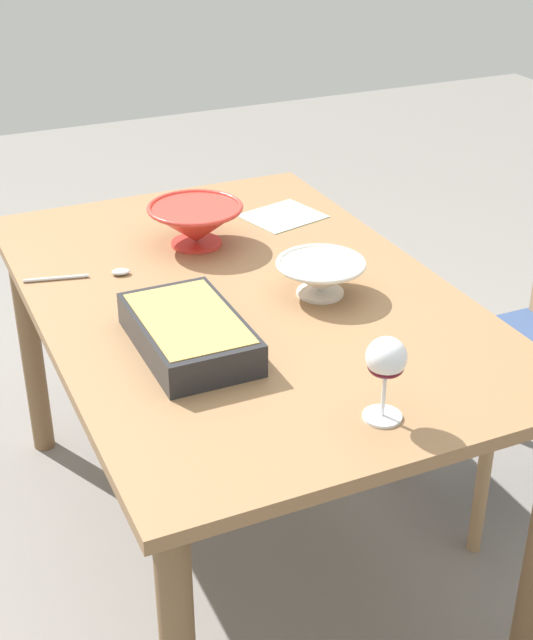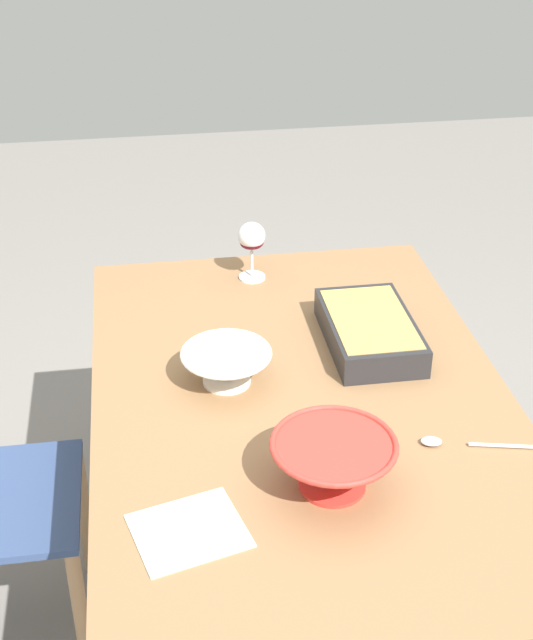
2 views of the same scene
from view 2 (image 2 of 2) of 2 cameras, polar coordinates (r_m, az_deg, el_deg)
The scene contains 8 objects.
ground_plane at distance 2.52m, azimuth 1.93°, elevation -18.79°, with size 8.00×8.00×0.00m, color gray.
dining_table at distance 2.07m, azimuth 2.24°, elevation -7.07°, with size 1.42×0.93×0.75m.
wine_glass at distance 2.44m, azimuth -0.95°, elevation 5.11°, with size 0.07×0.07×0.17m.
casserole_dish at distance 2.19m, azimuth 6.55°, elevation -0.60°, with size 0.34×0.20×0.07m.
mixing_bowl at distance 2.03m, azimuth -2.56°, elevation -2.85°, with size 0.21×0.21×0.08m.
small_bowl at distance 1.74m, azimuth 4.27°, elevation -8.97°, with size 0.25×0.25×0.11m.
serving_spoon at distance 1.91m, azimuth 11.99°, elevation -7.62°, with size 0.08×0.25×0.01m.
napkin at distance 1.69m, azimuth -4.94°, elevation -13.16°, with size 0.17×0.20×0.00m, color #B2CCB7.
Camera 2 is at (-1.61, 0.33, 1.91)m, focal length 50.50 mm.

